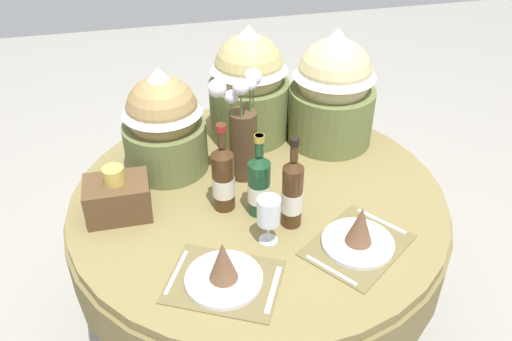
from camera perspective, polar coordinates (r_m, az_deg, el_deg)
ground at (r=2.56m, az=0.18°, el=-16.23°), size 8.00×8.00×0.00m
dining_table at (r=2.10m, az=0.21°, el=-5.63°), size 1.43×1.43×0.77m
place_setting_left at (r=1.65m, az=-3.49°, el=-10.64°), size 0.42×0.38×0.16m
place_setting_right at (r=1.79m, az=10.92°, el=-6.76°), size 0.43×0.41×0.16m
flower_vase at (r=1.99m, az=-1.51°, el=4.26°), size 0.21×0.15×0.43m
wine_bottle_left at (r=1.87m, az=-3.52°, el=-0.73°), size 0.08×0.08×0.34m
wine_bottle_centre at (r=1.85m, az=0.33°, el=-1.46°), size 0.08×0.08×0.32m
wine_bottle_right at (r=1.80m, az=3.89°, el=-2.38°), size 0.07×0.07×0.35m
wine_glass_left at (r=1.73m, az=1.37°, el=-4.44°), size 0.08×0.08×0.18m
gift_tub_back_left at (r=2.06m, az=-9.88°, el=5.54°), size 0.32×0.32×0.43m
gift_tub_back_centre at (r=2.24m, az=-0.75°, el=9.63°), size 0.34×0.34×0.50m
gift_tub_back_right at (r=2.22m, az=8.25°, el=9.06°), size 0.36×0.36×0.50m
woven_basket_side_left at (r=1.93m, az=-14.53°, el=-2.75°), size 0.22×0.16×0.20m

